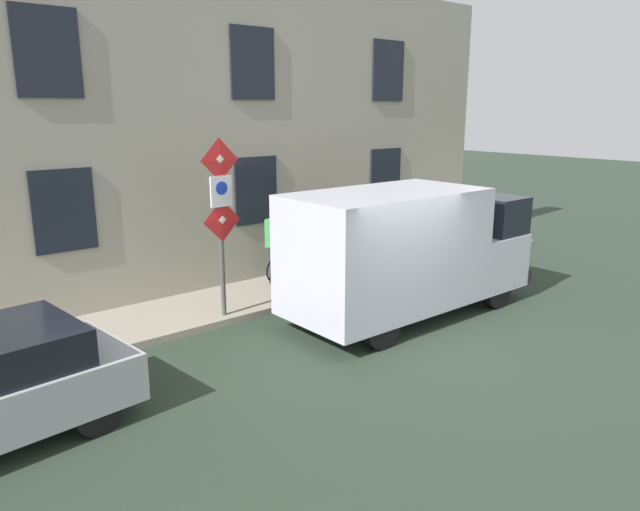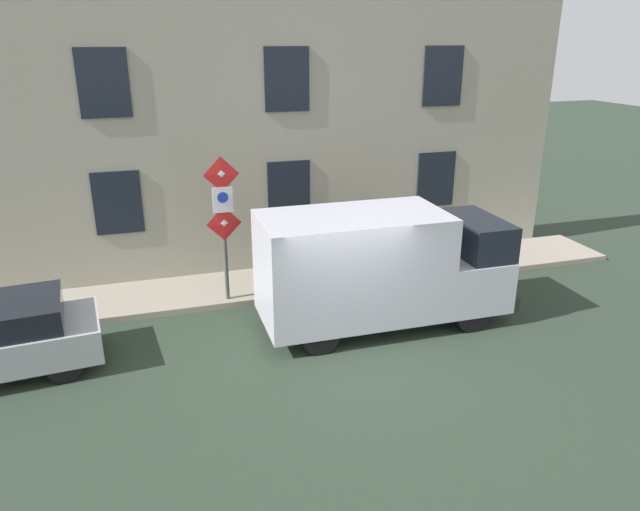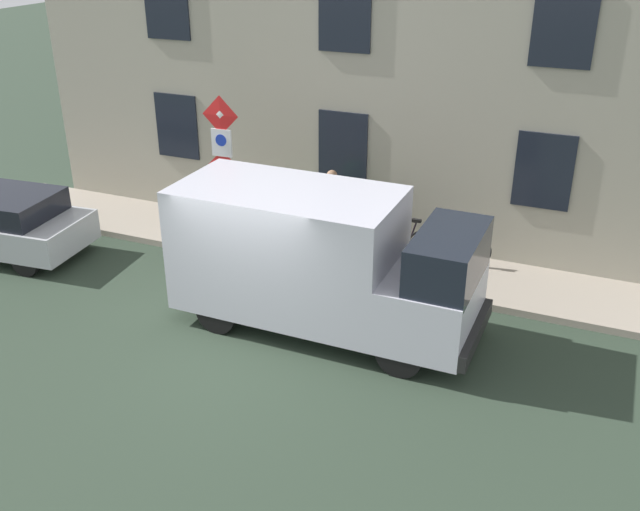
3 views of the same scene
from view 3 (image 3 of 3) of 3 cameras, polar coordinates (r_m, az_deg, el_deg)
ground_plane at (r=12.50m, az=-6.21°, el=-6.89°), size 80.00×80.00×0.00m
sidewalk_slab at (r=15.41m, az=0.42°, el=0.17°), size 1.96×17.11×0.14m
building_facade at (r=15.51m, az=2.40°, el=13.32°), size 0.75×15.11×6.79m
sign_post_stacked at (r=14.78m, az=-7.71°, el=7.77°), size 0.15×0.56×3.20m
delivery_van at (r=12.28m, az=-0.02°, el=-0.22°), size 2.04×5.35×2.50m
bicycle_blue at (r=14.91m, az=10.17°, el=0.70°), size 0.48×1.71×0.89m
bicycle_black at (r=15.12m, az=6.63°, el=1.31°), size 0.46×1.71×0.89m
bicycle_green at (r=15.39m, az=3.19°, el=1.89°), size 0.47×1.71×0.89m
pedestrian at (r=15.24m, az=0.93°, el=3.97°), size 0.47×0.41×1.72m
litter_bin at (r=14.29m, az=3.70°, el=0.28°), size 0.44×0.44×0.90m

